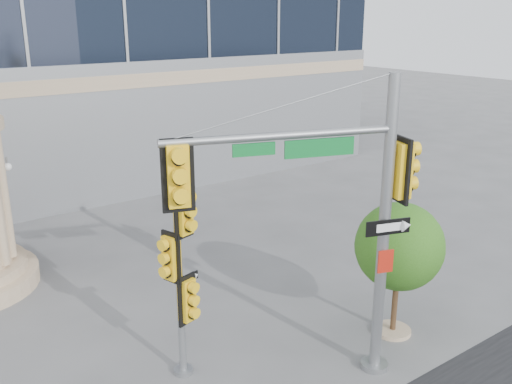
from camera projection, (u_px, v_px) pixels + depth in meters
ground at (310, 359)px, 13.68m from camera, size 120.00×120.00×0.00m
main_signal_pole at (333, 202)px, 11.75m from camera, size 5.10×2.13×6.82m
secondary_signal_pole at (181, 267)px, 12.26m from camera, size 0.86×0.62×4.64m
street_tree at (400, 249)px, 14.19m from camera, size 2.26×2.21×3.53m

